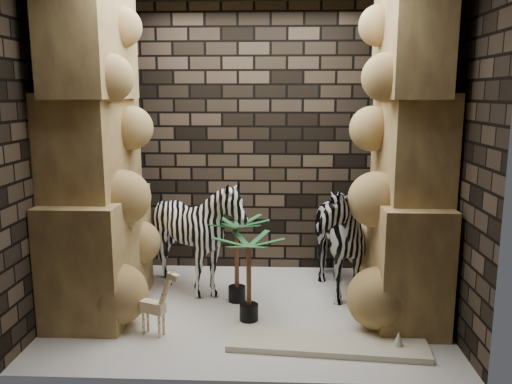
{
  "coord_description": "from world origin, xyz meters",
  "views": [
    {
      "loc": [
        0.28,
        -4.65,
        2.02
      ],
      "look_at": [
        0.07,
        0.15,
        1.11
      ],
      "focal_mm": 36.63,
      "sensor_mm": 36.0,
      "label": 1
    }
  ],
  "objects_px": {
    "zebra_left": "(197,241)",
    "giraffe_toy": "(153,300)",
    "palm_back": "(249,278)",
    "surfboard": "(327,344)",
    "zebra_right": "(328,227)",
    "palm_front": "(237,259)"
  },
  "relations": [
    {
      "from": "palm_back",
      "to": "surfboard",
      "type": "xyz_separation_m",
      "value": [
        0.66,
        -0.48,
        -0.37
      ]
    },
    {
      "from": "zebra_right",
      "to": "palm_front",
      "type": "distance_m",
      "value": 0.98
    },
    {
      "from": "zebra_left",
      "to": "surfboard",
      "type": "bearing_deg",
      "value": -48.78
    },
    {
      "from": "giraffe_toy",
      "to": "zebra_right",
      "type": "bearing_deg",
      "value": 55.23
    },
    {
      "from": "zebra_right",
      "to": "palm_front",
      "type": "bearing_deg",
      "value": -176.82
    },
    {
      "from": "zebra_left",
      "to": "surfboard",
      "type": "height_order",
      "value": "zebra_left"
    },
    {
      "from": "giraffe_toy",
      "to": "surfboard",
      "type": "distance_m",
      "value": 1.49
    },
    {
      "from": "zebra_right",
      "to": "giraffe_toy",
      "type": "relative_size",
      "value": 2.24
    },
    {
      "from": "surfboard",
      "to": "palm_back",
      "type": "bearing_deg",
      "value": 148.78
    },
    {
      "from": "palm_back",
      "to": "zebra_right",
      "type": "bearing_deg",
      "value": 41.94
    },
    {
      "from": "giraffe_toy",
      "to": "surfboard",
      "type": "bearing_deg",
      "value": 15.94
    },
    {
      "from": "zebra_left",
      "to": "giraffe_toy",
      "type": "bearing_deg",
      "value": -110.74
    },
    {
      "from": "palm_back",
      "to": "zebra_left",
      "type": "bearing_deg",
      "value": 132.27
    },
    {
      "from": "zebra_right",
      "to": "zebra_left",
      "type": "distance_m",
      "value": 1.34
    },
    {
      "from": "zebra_left",
      "to": "giraffe_toy",
      "type": "distance_m",
      "value": 1.0
    },
    {
      "from": "zebra_left",
      "to": "palm_back",
      "type": "bearing_deg",
      "value": -54.47
    },
    {
      "from": "surfboard",
      "to": "giraffe_toy",
      "type": "bearing_deg",
      "value": 178.67
    },
    {
      "from": "zebra_right",
      "to": "zebra_left",
      "type": "height_order",
      "value": "zebra_right"
    },
    {
      "from": "palm_front",
      "to": "palm_back",
      "type": "xyz_separation_m",
      "value": [
        0.14,
        -0.44,
        -0.03
      ]
    },
    {
      "from": "palm_front",
      "to": "surfboard",
      "type": "height_order",
      "value": "palm_front"
    },
    {
      "from": "palm_front",
      "to": "surfboard",
      "type": "xyz_separation_m",
      "value": [
        0.8,
        -0.92,
        -0.4
      ]
    },
    {
      "from": "zebra_left",
      "to": "surfboard",
      "type": "relative_size",
      "value": 0.76
    }
  ]
}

